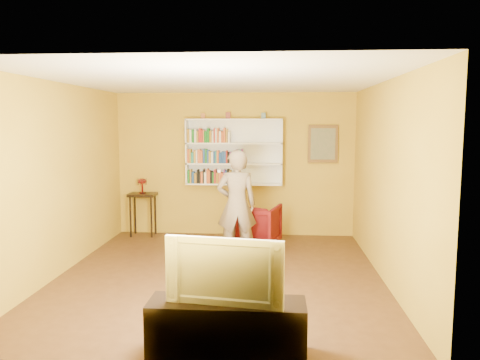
# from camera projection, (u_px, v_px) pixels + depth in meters

# --- Properties ---
(room_shell) EXTENTS (5.30, 5.80, 2.88)m
(room_shell) POSITION_uv_depth(u_px,v_px,m) (219.00, 204.00, 6.46)
(room_shell) COLOR #442A16
(room_shell) RESTS_ON ground
(bookshelf) EXTENTS (1.80, 0.29, 1.23)m
(bookshelf) POSITION_uv_depth(u_px,v_px,m) (234.00, 152.00, 8.77)
(bookshelf) COLOR white
(bookshelf) RESTS_ON room_shell
(books_row_lower) EXTENTS (0.86, 0.19, 0.27)m
(books_row_lower) POSITION_uv_depth(u_px,v_px,m) (212.00, 177.00, 8.75)
(books_row_lower) COLOR #186C1C
(books_row_lower) RESTS_ON bookshelf
(books_row_middle) EXTENTS (1.03, 0.19, 0.27)m
(books_row_middle) POSITION_uv_depth(u_px,v_px,m) (216.00, 157.00, 8.70)
(books_row_middle) COLOR #C75927
(books_row_middle) RESTS_ON bookshelf
(books_row_upper) EXTENTS (0.79, 0.18, 0.27)m
(books_row_upper) POSITION_uv_depth(u_px,v_px,m) (208.00, 136.00, 8.66)
(books_row_upper) COLOR olive
(books_row_upper) RESTS_ON bookshelf
(ornament_left) EXTENTS (0.07, 0.07, 0.10)m
(ornament_left) POSITION_uv_depth(u_px,v_px,m) (203.00, 116.00, 8.68)
(ornament_left) COLOR #A35C2E
(ornament_left) RESTS_ON bookshelf
(ornament_centre) EXTENTS (0.09, 0.09, 0.12)m
(ornament_centre) POSITION_uv_depth(u_px,v_px,m) (228.00, 115.00, 8.64)
(ornament_centre) COLOR brown
(ornament_centre) RESTS_ON bookshelf
(ornament_right) EXTENTS (0.08, 0.08, 0.11)m
(ornament_right) POSITION_uv_depth(u_px,v_px,m) (264.00, 116.00, 8.59)
(ornament_right) COLOR slate
(ornament_right) RESTS_ON bookshelf
(framed_painting) EXTENTS (0.55, 0.05, 0.70)m
(framed_painting) POSITION_uv_depth(u_px,v_px,m) (323.00, 144.00, 8.68)
(framed_painting) COLOR brown
(framed_painting) RESTS_ON room_shell
(console_table) EXTENTS (0.50, 0.38, 0.82)m
(console_table) POSITION_uv_depth(u_px,v_px,m) (143.00, 201.00, 8.86)
(console_table) COLOR black
(console_table) RESTS_ON ground
(ruby_lustre) EXTENTS (0.17, 0.18, 0.28)m
(ruby_lustre) POSITION_uv_depth(u_px,v_px,m) (142.00, 183.00, 8.81)
(ruby_lustre) COLOR maroon
(ruby_lustre) RESTS_ON console_table
(armchair) EXTENTS (0.98, 1.00, 0.75)m
(armchair) POSITION_uv_depth(u_px,v_px,m) (254.00, 226.00, 8.04)
(armchair) COLOR #46050A
(armchair) RESTS_ON ground
(person) EXTENTS (0.69, 0.51, 1.72)m
(person) POSITION_uv_depth(u_px,v_px,m) (237.00, 205.00, 7.33)
(person) COLOR #7C6C5B
(person) RESTS_ON ground
(game_remote) EXTENTS (0.04, 0.15, 0.04)m
(game_remote) POSITION_uv_depth(u_px,v_px,m) (220.00, 171.00, 7.00)
(game_remote) COLOR silver
(game_remote) RESTS_ON person
(tv_cabinet) EXTENTS (1.44, 0.43, 0.51)m
(tv_cabinet) POSITION_uv_depth(u_px,v_px,m) (227.00, 328.00, 4.30)
(tv_cabinet) COLOR black
(tv_cabinet) RESTS_ON ground
(television) EXTENTS (1.08, 0.29, 0.62)m
(television) POSITION_uv_depth(u_px,v_px,m) (227.00, 269.00, 4.23)
(television) COLOR black
(television) RESTS_ON tv_cabinet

